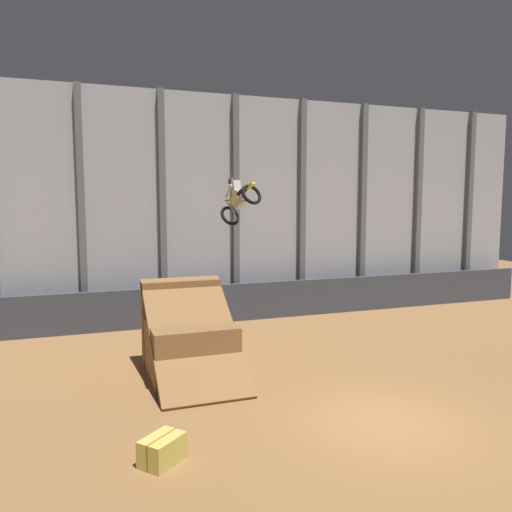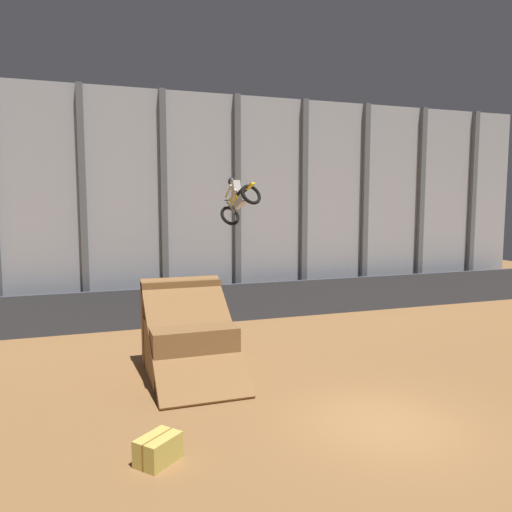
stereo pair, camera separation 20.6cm
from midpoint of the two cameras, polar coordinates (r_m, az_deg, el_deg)
The scene contains 6 objects.
ground_plane at distance 13.15m, azimuth 14.29°, elevation -18.05°, with size 60.00×60.00×0.00m, color olive.
arena_back_wall at distance 23.38m, azimuth -2.70°, elevation 5.58°, with size 32.00×0.40×10.23m.
lower_barrier at distance 22.70m, azimuth -1.77°, elevation -5.27°, with size 31.36×0.20×1.70m.
dirt_ramp at distance 16.12m, azimuth -8.10°, elevation -9.49°, with size 2.61×4.17×2.94m.
rider_bike_solo at distance 16.63m, azimuth -2.36°, elevation 6.50°, with size 1.21×1.82×1.68m.
hay_bale_trackside at distance 11.19m, azimuth -11.23°, elevation -20.91°, with size 1.07×1.04×0.57m.
Camera 1 is at (-6.89, -9.87, 5.36)m, focal length 35.00 mm.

